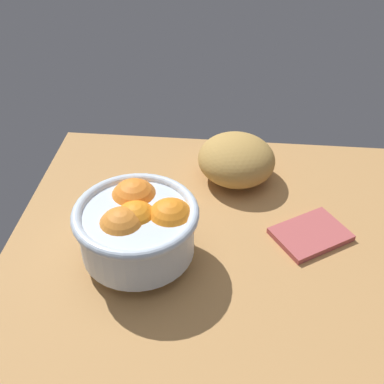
{
  "coord_description": "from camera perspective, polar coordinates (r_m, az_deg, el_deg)",
  "views": [
    {
      "loc": [
        -2.04,
        60.38,
        57.44
      ],
      "look_at": [
        4.32,
        -5.64,
        5.0
      ],
      "focal_mm": 46.49,
      "sensor_mm": 36.0,
      "label": 1
    }
  ],
  "objects": [
    {
      "name": "fruit_bowl",
      "position": [
        0.76,
        -6.16,
        -3.87
      ],
      "size": [
        19.01,
        19.01,
        11.51
      ],
      "color": "silver",
      "rests_on": "ground"
    },
    {
      "name": "ground_plane",
      "position": [
        0.84,
        2.57,
        -6.01
      ],
      "size": [
        68.25,
        60.83,
        3.0
      ],
      "primitive_type": "cube",
      "color": "#B6834A"
    },
    {
      "name": "napkin_folded",
      "position": [
        0.85,
        13.45,
        -4.74
      ],
      "size": [
        14.57,
        13.69,
        1.03
      ],
      "primitive_type": "cube",
      "rotation": [
        0.0,
        0.0,
        0.59
      ],
      "color": "#B14E4E",
      "rests_on": "ground"
    },
    {
      "name": "bread_loaf",
      "position": [
        0.94,
        5.11,
        3.74
      ],
      "size": [
        20.49,
        20.46,
        8.61
      ],
      "primitive_type": "ellipsoid",
      "rotation": [
        0.0,
        0.0,
        2.42
      ],
      "color": "#B58B46",
      "rests_on": "ground"
    }
  ]
}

